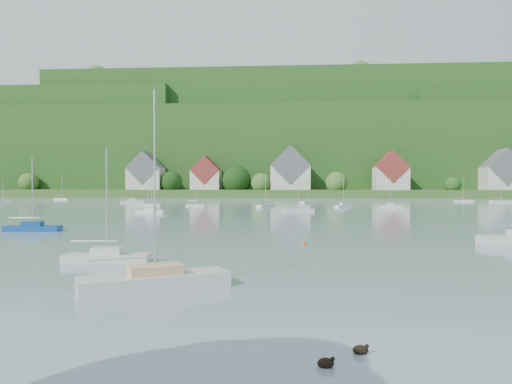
# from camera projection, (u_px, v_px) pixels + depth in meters

# --- Properties ---
(far_shore_strip) EXTENTS (600.00, 60.00, 3.00)m
(far_shore_strip) POSITION_uv_depth(u_px,v_px,m) (279.00, 193.00, 208.06)
(far_shore_strip) COLOR #2F5821
(far_shore_strip) RESTS_ON ground
(forested_ridge) EXTENTS (620.00, 181.22, 69.89)m
(forested_ridge) POSITION_uv_depth(u_px,v_px,m) (282.00, 154.00, 276.07)
(forested_ridge) COLOR #1E4516
(forested_ridge) RESTS_ON ground
(village_building_0) EXTENTS (14.00, 10.40, 16.00)m
(village_building_0) POSITION_uv_depth(u_px,v_px,m) (146.00, 174.00, 198.61)
(village_building_0) COLOR beige
(village_building_0) RESTS_ON far_shore_strip
(village_building_1) EXTENTS (12.00, 9.36, 14.00)m
(village_building_1) POSITION_uv_depth(u_px,v_px,m) (206.00, 176.00, 198.95)
(village_building_1) COLOR beige
(village_building_1) RESTS_ON far_shore_strip
(village_building_2) EXTENTS (16.00, 11.44, 18.00)m
(village_building_2) POSITION_uv_depth(u_px,v_px,m) (290.00, 172.00, 195.60)
(village_building_2) COLOR beige
(village_building_2) RESTS_ON far_shore_strip
(village_building_3) EXTENTS (13.00, 10.40, 15.50)m
(village_building_3) POSITION_uv_depth(u_px,v_px,m) (391.00, 174.00, 190.96)
(village_building_3) COLOR beige
(village_building_3) RESTS_ON far_shore_strip
(village_building_4) EXTENTS (15.00, 10.40, 16.50)m
(village_building_4) POSITION_uv_depth(u_px,v_px,m) (502.00, 173.00, 191.95)
(village_building_4) COLOR beige
(village_building_4) RESTS_ON far_shore_strip
(near_sailboat_0) EXTENTS (5.96, 1.99, 7.93)m
(near_sailboat_0) POSITION_uv_depth(u_px,v_px,m) (107.00, 256.00, 33.02)
(near_sailboat_0) COLOR silver
(near_sailboat_0) RESTS_ON ground
(near_sailboat_1) EXTENTS (6.39, 2.24, 8.47)m
(near_sailboat_1) POSITION_uv_depth(u_px,v_px,m) (33.00, 227.00, 54.95)
(near_sailboat_1) COLOR navy
(near_sailboat_1) RESTS_ON ground
(near_sailboat_2) EXTENTS (7.74, 5.52, 10.32)m
(near_sailboat_2) POSITION_uv_depth(u_px,v_px,m) (155.00, 279.00, 24.73)
(near_sailboat_2) COLOR silver
(near_sailboat_2) RESTS_ON ground
(mooring_buoy_2) EXTENTS (0.40, 0.40, 0.40)m
(mooring_buoy_2) POSITION_uv_depth(u_px,v_px,m) (304.00, 245.00, 42.66)
(mooring_buoy_2) COLOR #E35919
(mooring_buoy_2) RESTS_ON ground
(mooring_buoy_3) EXTENTS (0.44, 0.44, 0.44)m
(mooring_buoy_3) POSITION_uv_depth(u_px,v_px,m) (107.00, 221.00, 70.65)
(mooring_buoy_3) COLOR #E35919
(mooring_buoy_3) RESTS_ON ground
(duck_pair) EXTENTS (1.72, 1.52, 0.36)m
(duck_pair) POSITION_uv_depth(u_px,v_px,m) (344.00, 356.00, 14.76)
(duck_pair) COLOR black
(duck_pair) RESTS_ON ground
(far_sailboat_cluster) EXTENTS (198.21, 73.58, 8.71)m
(far_sailboat_cluster) POSITION_uv_depth(u_px,v_px,m) (313.00, 203.00, 124.50)
(far_sailboat_cluster) COLOR silver
(far_sailboat_cluster) RESTS_ON ground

